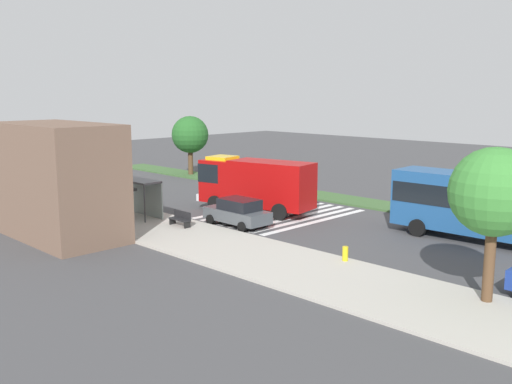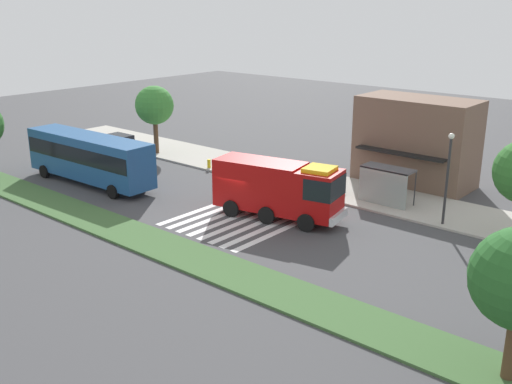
{
  "view_description": "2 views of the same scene",
  "coord_description": "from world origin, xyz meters",
  "px_view_note": "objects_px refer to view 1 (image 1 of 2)",
  "views": [
    {
      "loc": [
        -24.67,
        28.06,
        8.18
      ],
      "look_at": [
        1.64,
        1.65,
        1.65
      ],
      "focal_mm": 40.27,
      "sensor_mm": 36.0,
      "label": 1
    },
    {
      "loc": [
        24.5,
        -26.95,
        13.02
      ],
      "look_at": [
        1.02,
        0.48,
        1.47
      ],
      "focal_mm": 41.51,
      "sensor_mm": 36.0,
      "label": 2
    }
  ],
  "objects_px": {
    "bench_near_shelter": "(181,219)",
    "sidewalk_tree_far_west": "(494,193)",
    "transit_bus": "(502,205)",
    "parked_car_mid": "(238,212)",
    "median_tree_west": "(190,135)",
    "fire_truck": "(253,182)",
    "street_lamp": "(117,158)",
    "bus_stop_shelter": "(142,190)",
    "sidewalk_tree_center": "(81,146)",
    "fire_hydrant": "(345,254)"
  },
  "relations": [
    {
      "from": "sidewalk_tree_far_west",
      "to": "fire_truck",
      "type": "bearing_deg",
      "value": -17.21
    },
    {
      "from": "sidewalk_tree_center",
      "to": "median_tree_west",
      "type": "distance_m",
      "value": 14.35
    },
    {
      "from": "transit_bus",
      "to": "bus_stop_shelter",
      "type": "height_order",
      "value": "transit_bus"
    },
    {
      "from": "street_lamp",
      "to": "sidewalk_tree_far_west",
      "type": "bearing_deg",
      "value": 179.16
    },
    {
      "from": "bench_near_shelter",
      "to": "transit_bus",
      "type": "bearing_deg",
      "value": -147.48
    },
    {
      "from": "bench_near_shelter",
      "to": "sidewalk_tree_far_west",
      "type": "bearing_deg",
      "value": -178.11
    },
    {
      "from": "sidewalk_tree_far_west",
      "to": "transit_bus",
      "type": "bearing_deg",
      "value": -70.62
    },
    {
      "from": "transit_bus",
      "to": "fire_hydrant",
      "type": "relative_size",
      "value": 17.21
    },
    {
      "from": "sidewalk_tree_far_west",
      "to": "bus_stop_shelter",
      "type": "bearing_deg",
      "value": 1.61
    },
    {
      "from": "transit_bus",
      "to": "median_tree_west",
      "type": "distance_m",
      "value": 32.67
    },
    {
      "from": "fire_truck",
      "to": "median_tree_west",
      "type": "height_order",
      "value": "median_tree_west"
    },
    {
      "from": "fire_truck",
      "to": "bus_stop_shelter",
      "type": "distance_m",
      "value": 7.46
    },
    {
      "from": "bench_near_shelter",
      "to": "median_tree_west",
      "type": "xyz_separation_m",
      "value": [
        16.96,
        -14.37,
        3.43
      ]
    },
    {
      "from": "sidewalk_tree_far_west",
      "to": "median_tree_west",
      "type": "distance_m",
      "value": 38.09
    },
    {
      "from": "transit_bus",
      "to": "sidewalk_tree_far_west",
      "type": "height_order",
      "value": "sidewalk_tree_far_west"
    },
    {
      "from": "bench_near_shelter",
      "to": "sidewalk_tree_center",
      "type": "relative_size",
      "value": 0.28
    },
    {
      "from": "fire_truck",
      "to": "street_lamp",
      "type": "xyz_separation_m",
      "value": [
        8.33,
        5.43,
        1.45
      ]
    },
    {
      "from": "fire_truck",
      "to": "fire_hydrant",
      "type": "distance_m",
      "value": 12.96
    },
    {
      "from": "sidewalk_tree_center",
      "to": "fire_truck",
      "type": "bearing_deg",
      "value": -155.19
    },
    {
      "from": "sidewalk_tree_center",
      "to": "parked_car_mid",
      "type": "bearing_deg",
      "value": -171.64
    },
    {
      "from": "bench_near_shelter",
      "to": "median_tree_west",
      "type": "height_order",
      "value": "median_tree_west"
    },
    {
      "from": "sidewalk_tree_center",
      "to": "median_tree_west",
      "type": "relative_size",
      "value": 1.02
    },
    {
      "from": "bus_stop_shelter",
      "to": "sidewalk_tree_center",
      "type": "height_order",
      "value": "sidewalk_tree_center"
    },
    {
      "from": "sidewalk_tree_center",
      "to": "sidewalk_tree_far_west",
      "type": "bearing_deg",
      "value": -180.0
    },
    {
      "from": "bus_stop_shelter",
      "to": "median_tree_west",
      "type": "height_order",
      "value": "median_tree_west"
    },
    {
      "from": "fire_truck",
      "to": "street_lamp",
      "type": "distance_m",
      "value": 10.05
    },
    {
      "from": "parked_car_mid",
      "to": "transit_bus",
      "type": "relative_size",
      "value": 0.36
    },
    {
      "from": "transit_bus",
      "to": "sidewalk_tree_far_west",
      "type": "distance_m",
      "value": 9.97
    },
    {
      "from": "bus_stop_shelter",
      "to": "sidewalk_tree_far_west",
      "type": "bearing_deg",
      "value": -178.39
    },
    {
      "from": "parked_car_mid",
      "to": "bus_stop_shelter",
      "type": "xyz_separation_m",
      "value": [
        6.07,
        2.83,
        1.0
      ]
    },
    {
      "from": "transit_bus",
      "to": "sidewalk_tree_center",
      "type": "xyz_separation_m",
      "value": [
        28.23,
        9.16,
        1.94
      ]
    },
    {
      "from": "median_tree_west",
      "to": "sidewalk_tree_far_west",
      "type": "bearing_deg",
      "value": 158.82
    },
    {
      "from": "parked_car_mid",
      "to": "street_lamp",
      "type": "xyz_separation_m",
      "value": [
        10.69,
        1.8,
        2.63
      ]
    },
    {
      "from": "bench_near_shelter",
      "to": "fire_hydrant",
      "type": "distance_m",
      "value": 11.48
    },
    {
      "from": "transit_bus",
      "to": "parked_car_mid",
      "type": "bearing_deg",
      "value": -154.26
    },
    {
      "from": "sidewalk_tree_center",
      "to": "median_tree_west",
      "type": "xyz_separation_m",
      "value": [
        4.06,
        -13.76,
        -0.1
      ]
    },
    {
      "from": "fire_truck",
      "to": "bench_near_shelter",
      "type": "bearing_deg",
      "value": 81.07
    },
    {
      "from": "fire_truck",
      "to": "sidewalk_tree_far_west",
      "type": "distance_m",
      "value": 19.86
    },
    {
      "from": "parked_car_mid",
      "to": "median_tree_west",
      "type": "xyz_separation_m",
      "value": [
        19.03,
        -11.56,
        3.14
      ]
    },
    {
      "from": "parked_car_mid",
      "to": "bus_stop_shelter",
      "type": "relative_size",
      "value": 1.24
    },
    {
      "from": "bench_near_shelter",
      "to": "median_tree_west",
      "type": "bearing_deg",
      "value": -40.27
    },
    {
      "from": "sidewalk_tree_center",
      "to": "median_tree_west",
      "type": "height_order",
      "value": "sidewalk_tree_center"
    },
    {
      "from": "bus_stop_shelter",
      "to": "fire_hydrant",
      "type": "relative_size",
      "value": 5.0
    },
    {
      "from": "parked_car_mid",
      "to": "transit_bus",
      "type": "xyz_separation_m",
      "value": [
        -13.26,
        -6.96,
        1.3
      ]
    },
    {
      "from": "parked_car_mid",
      "to": "bus_stop_shelter",
      "type": "bearing_deg",
      "value": 24.95
    },
    {
      "from": "street_lamp",
      "to": "fire_hydrant",
      "type": "distance_m",
      "value": 20.26
    },
    {
      "from": "fire_truck",
      "to": "bench_near_shelter",
      "type": "xyz_separation_m",
      "value": [
        -0.28,
        6.44,
        -1.47
      ]
    },
    {
      "from": "parked_car_mid",
      "to": "fire_hydrant",
      "type": "relative_size",
      "value": 6.2
    },
    {
      "from": "street_lamp",
      "to": "median_tree_west",
      "type": "xyz_separation_m",
      "value": [
        8.35,
        -13.36,
        0.51
      ]
    },
    {
      "from": "fire_truck",
      "to": "bus_stop_shelter",
      "type": "xyz_separation_m",
      "value": [
        3.72,
        6.47,
        -0.18
      ]
    }
  ]
}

